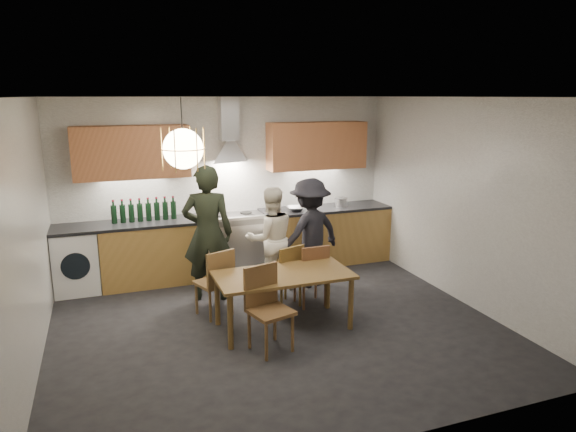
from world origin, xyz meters
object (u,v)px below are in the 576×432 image
object	(u,v)px
chair_front	(266,302)
stock_pot	(341,202)
dining_table	(283,280)
person_left	(208,233)
person_mid	(271,239)
mixing_bowl	(296,209)
chair_back_left	(217,279)
wine_bottles	(144,210)
person_right	(310,233)

from	to	relation	value
chair_front	stock_pot	xyz separation A→B (m)	(2.01, 2.39, 0.46)
dining_table	person_left	size ratio (longest dim) A/B	0.87
person_mid	stock_pot	distance (m)	1.65
dining_table	stock_pot	size ratio (longest dim) A/B	8.12
person_left	stock_pot	xyz separation A→B (m)	(2.30, 0.84, 0.08)
person_left	mixing_bowl	bearing A→B (deg)	-136.88
chair_back_left	person_mid	size ratio (longest dim) A/B	0.59
chair_back_left	chair_front	distance (m)	0.99
chair_back_left	wine_bottles	xyz separation A→B (m)	(-0.68, 1.53, 0.58)
mixing_bowl	person_left	bearing A→B (deg)	-152.35
person_left	mixing_bowl	world-z (taller)	person_left
chair_back_left	mixing_bowl	bearing A→B (deg)	-158.31
person_mid	person_right	distance (m)	0.56
person_left	person_mid	world-z (taller)	person_left
chair_back_left	stock_pot	distance (m)	2.78
person_left	chair_back_left	bearing A→B (deg)	103.07
chair_front	person_left	bearing A→B (deg)	84.94
person_mid	person_left	bearing A→B (deg)	4.15
dining_table	person_right	distance (m)	1.42
dining_table	mixing_bowl	xyz separation A→B (m)	(0.89, 1.94, 0.36)
person_mid	mixing_bowl	distance (m)	1.00
person_left	stock_pot	distance (m)	2.45
stock_pot	wine_bottles	distance (m)	3.01
dining_table	person_left	bearing A→B (deg)	118.69
chair_back_left	person_mid	xyz separation A→B (m)	(0.90, 0.67, 0.23)
chair_front	person_left	distance (m)	1.62
chair_front	person_left	xyz separation A→B (m)	(-0.29, 1.55, 0.38)
mixing_bowl	stock_pot	size ratio (longest dim) A/B	1.44
person_left	chair_front	bearing A→B (deg)	116.18
person_mid	mixing_bowl	size ratio (longest dim) A/B	5.24
chair_back_left	mixing_bowl	size ratio (longest dim) A/B	3.10
chair_front	person_mid	bearing A→B (deg)	54.46
chair_back_left	person_mid	world-z (taller)	person_mid
person_left	stock_pot	world-z (taller)	person_left
person_right	mixing_bowl	size ratio (longest dim) A/B	5.57
chair_back_left	stock_pot	xyz separation A→B (m)	(2.32, 1.45, 0.48)
dining_table	wine_bottles	distance (m)	2.50
mixing_bowl	stock_pot	distance (m)	0.79
dining_table	chair_front	size ratio (longest dim) A/B	1.73
chair_front	mixing_bowl	xyz separation A→B (m)	(1.22, 2.34, 0.42)
chair_front	person_left	size ratio (longest dim) A/B	0.50
chair_front	person_right	world-z (taller)	person_right
dining_table	mixing_bowl	distance (m)	2.16
chair_back_left	stock_pot	world-z (taller)	stock_pot
dining_table	person_mid	bearing A→B (deg)	78.58
mixing_bowl	chair_back_left	bearing A→B (deg)	-137.64
chair_back_left	person_mid	distance (m)	1.14
dining_table	person_mid	distance (m)	1.24
dining_table	chair_back_left	size ratio (longest dim) A/B	1.82
mixing_bowl	person_mid	bearing A→B (deg)	-131.12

